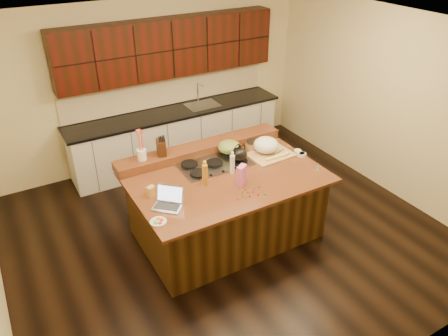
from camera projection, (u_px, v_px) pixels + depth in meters
room at (226, 145)px, 5.27m from camera, size 5.52×5.02×2.72m
island at (226, 205)px, 5.71m from camera, size 2.40×1.60×0.92m
back_ledge at (200, 149)px, 5.98m from camera, size 2.40×0.30×0.12m
cooktop at (214, 164)px, 5.70m from camera, size 0.92×0.52×0.05m
back_counter at (175, 107)px, 7.25m from camera, size 3.70×0.66×2.40m
kettle at (239, 154)px, 5.67m from camera, size 0.28×0.28×0.19m
green_bowl at (229, 147)px, 5.87m from camera, size 0.40×0.40×0.17m
laptop at (169, 201)px, 4.89m from camera, size 0.40×0.40×0.22m
oil_bottle at (205, 175)px, 5.23m from camera, size 0.09×0.09×0.27m
vinegar_bottle at (232, 164)px, 5.47m from camera, size 0.08×0.08×0.25m
wooden_tray at (267, 147)px, 5.91m from camera, size 0.61×0.48×0.24m
ramekin_a at (301, 154)px, 5.91m from camera, size 0.10×0.10×0.04m
ramekin_b at (303, 155)px, 5.90m from camera, size 0.11×0.11×0.04m
ramekin_c at (298, 152)px, 5.98m from camera, size 0.12×0.12×0.04m
strainer_bowl at (254, 146)px, 6.08m from camera, size 0.30×0.30×0.09m
kitchen_timer at (318, 166)px, 5.60m from camera, size 0.09×0.09×0.07m
pink_bag at (242, 176)px, 5.22m from camera, size 0.16×0.14×0.26m
candy_plate at (158, 222)px, 4.65m from camera, size 0.23×0.23×0.01m
package_box at (151, 191)px, 5.05m from camera, size 0.11×0.09×0.13m
utensil_crock at (142, 155)px, 5.55m from camera, size 0.15×0.15×0.14m
knife_block at (161, 147)px, 5.65m from camera, size 0.14×0.19×0.21m
gumdrop_0 at (238, 199)px, 5.00m from camera, size 0.02×0.02×0.02m
gumdrop_1 at (243, 197)px, 5.04m from camera, size 0.02×0.02×0.02m
gumdrop_2 at (259, 187)px, 5.23m from camera, size 0.02×0.02×0.02m
gumdrop_3 at (254, 188)px, 5.22m from camera, size 0.02×0.02×0.02m
gumdrop_4 at (253, 192)px, 5.14m from camera, size 0.02×0.02×0.02m
gumdrop_5 at (243, 191)px, 5.15m from camera, size 0.02×0.02×0.02m
gumdrop_6 at (250, 196)px, 5.06m from camera, size 0.02×0.02×0.02m
gumdrop_7 at (248, 192)px, 5.13m from camera, size 0.02×0.02×0.02m
gumdrop_8 at (245, 189)px, 5.18m from camera, size 0.02×0.02×0.02m
gumdrop_9 at (242, 195)px, 5.07m from camera, size 0.02×0.02×0.02m
gumdrop_10 at (242, 193)px, 5.11m from camera, size 0.02×0.02×0.02m
gumdrop_11 at (265, 194)px, 5.10m from camera, size 0.02×0.02×0.02m
gumdrop_12 at (258, 195)px, 5.09m from camera, size 0.02×0.02×0.02m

